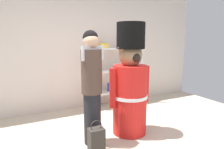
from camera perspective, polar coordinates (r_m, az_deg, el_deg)
The scene contains 5 objects.
back_wall at distance 4.40m, azimuth -10.43°, elevation 7.15°, with size 6.40×0.12×2.60m, color silver.
merchandise_shelf at distance 4.55m, azimuth 0.93°, elevation 1.75°, with size 1.33×0.35×1.68m.
teddy_bear_guard at distance 3.12m, azimuth 5.28°, elevation -2.98°, with size 0.72×0.57×1.77m.
person_shopper at distance 2.78m, azimuth -5.94°, elevation -2.83°, with size 0.31×0.29×1.64m.
shopping_bag at distance 2.76m, azimuth -4.60°, elevation -18.69°, with size 0.21×0.15×0.47m.
Camera 1 is at (-1.20, -2.03, 1.50)m, focal length 31.24 mm.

